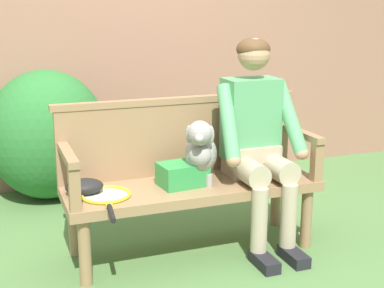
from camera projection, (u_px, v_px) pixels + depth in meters
name	position (u px, v px, depth m)	size (l,w,h in m)	color
ground_plane	(192.00, 250.00, 3.48)	(40.00, 40.00, 0.00)	#4C753D
brick_garden_fence	(123.00, 31.00, 4.72)	(8.00, 0.30, 2.59)	#936651
hedge_bush_far_left	(47.00, 135.00, 4.34)	(0.94, 0.89, 1.03)	#286B2D
garden_bench	(192.00, 193.00, 3.38)	(1.57, 0.52, 0.45)	#93704C
bench_backrest	(180.00, 135.00, 3.51)	(1.61, 0.06, 0.50)	#93704C
bench_armrest_left_end	(70.00, 168.00, 2.98)	(0.06, 0.52, 0.28)	#93704C
bench_armrest_right_end	(306.00, 144.00, 3.49)	(0.06, 0.52, 0.28)	#93704C
person_seated	(256.00, 135.00, 3.43)	(0.56, 0.66, 1.32)	black
dog_on_bench	(201.00, 151.00, 3.31)	(0.30, 0.41, 0.41)	gray
tennis_racket	(106.00, 196.00, 3.11)	(0.32, 0.57, 0.03)	yellow
baseball_glove	(84.00, 187.00, 3.17)	(0.22, 0.17, 0.09)	black
sports_bag	(183.00, 174.00, 3.32)	(0.28, 0.20, 0.14)	#2D8E42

